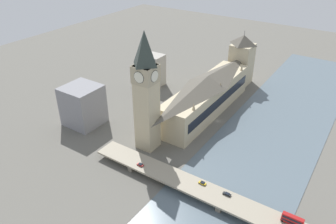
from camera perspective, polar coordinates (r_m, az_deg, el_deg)
name	(u,v)px	position (r m, az deg, el deg)	size (l,w,h in m)	color
ground_plane	(218,121)	(249.94, 8.71, -1.59)	(600.00, 600.00, 0.00)	#605E56
river_water	(270,137)	(239.30, 17.28, -4.26)	(67.34, 360.00, 0.30)	slate
parliament_hall	(207,94)	(254.22, 6.82, 3.09)	(23.58, 105.21, 30.89)	#C1B28E
clock_tower	(146,90)	(199.64, -3.82, 3.78)	(13.41, 13.41, 78.56)	#C1B28E
victoria_tower	(241,60)	(307.08, 12.67, 8.89)	(18.59, 18.59, 49.27)	#C1B28E
road_bridge	(223,200)	(179.46, 9.58, -14.81)	(166.68, 14.24, 5.08)	gray
double_decker_bus_mid	(293,220)	(173.18, 20.87, -17.14)	(10.29, 2.53, 5.08)	red
car_northbound_mid	(227,194)	(180.44, 10.23, -13.87)	(4.39, 1.80, 1.30)	black
car_northbound_tail	(140,165)	(196.53, -4.85, -9.12)	(3.98, 1.87, 1.45)	maroon
car_southbound_lead	(202,183)	(184.87, 6.01, -12.19)	(4.20, 1.94, 1.40)	gold
city_block_west	(152,70)	(300.25, -2.82, 7.39)	(21.31, 14.86, 28.61)	#A39E93
city_block_center	(83,105)	(245.75, -14.59, 1.13)	(24.94, 24.56, 29.59)	gray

